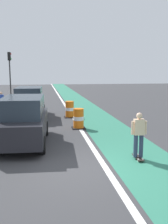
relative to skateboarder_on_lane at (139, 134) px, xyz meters
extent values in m
plane|color=#38383A|center=(-2.25, -0.53, -0.91)|extent=(100.00, 100.00, 0.00)
cube|color=#2D755B|center=(0.15, 11.47, -0.91)|extent=(2.50, 80.00, 0.01)
cube|color=silver|center=(-1.35, 11.47, -0.91)|extent=(0.20, 80.00, 0.01)
cube|color=black|center=(0.00, 0.00, -0.84)|extent=(0.25, 0.81, 0.02)
cylinder|color=silver|center=(-0.07, 0.26, -0.86)|extent=(0.04, 0.11, 0.11)
cylinder|color=silver|center=(0.09, 0.26, -0.86)|extent=(0.04, 0.11, 0.11)
cylinder|color=silver|center=(-0.09, -0.26, -0.86)|extent=(0.04, 0.11, 0.11)
cylinder|color=silver|center=(0.07, -0.26, -0.86)|extent=(0.04, 0.11, 0.11)
cylinder|color=#2D3851|center=(-0.10, 0.00, -0.42)|extent=(0.15, 0.15, 0.82)
cylinder|color=#2D3851|center=(0.10, 0.00, -0.42)|extent=(0.15, 0.15, 0.82)
cube|color=beige|center=(0.00, 0.00, 0.27)|extent=(0.37, 0.23, 0.56)
cylinder|color=beige|center=(-0.24, 0.01, 0.24)|extent=(0.09, 0.09, 0.48)
cylinder|color=beige|center=(0.24, -0.01, 0.24)|extent=(0.09, 0.09, 0.48)
sphere|color=beige|center=(0.00, 0.00, 0.67)|extent=(0.22, 0.22, 0.22)
cube|color=black|center=(-4.15, 2.62, -0.12)|extent=(2.09, 4.70, 0.90)
cube|color=#232D38|center=(-4.15, 2.62, 0.73)|extent=(1.77, 2.94, 0.80)
cylinder|color=black|center=(-4.89, 4.09, -0.57)|extent=(0.32, 0.69, 0.68)
cylinder|color=black|center=(-3.25, 4.00, -0.57)|extent=(0.32, 0.69, 0.68)
cylinder|color=black|center=(-3.41, 1.15, -0.57)|extent=(0.32, 0.69, 0.68)
cube|color=silver|center=(-4.21, 9.03, -0.12)|extent=(2.00, 4.66, 0.90)
cube|color=#232D38|center=(-4.21, 9.03, 0.73)|extent=(1.72, 2.91, 0.80)
cylinder|color=black|center=(-4.98, 10.49, -0.57)|extent=(0.30, 0.69, 0.68)
cylinder|color=black|center=(-3.34, 10.43, -0.57)|extent=(0.30, 0.69, 0.68)
cylinder|color=black|center=(-5.08, 7.64, -0.57)|extent=(0.30, 0.69, 0.68)
cylinder|color=black|center=(-3.44, 7.58, -0.57)|extent=(0.30, 0.69, 0.68)
cylinder|color=orange|center=(-1.43, 5.22, -0.66)|extent=(0.56, 0.56, 0.42)
cylinder|color=white|center=(-1.43, 5.22, -0.35)|extent=(0.57, 0.57, 0.21)
cylinder|color=orange|center=(-1.43, 5.22, -0.03)|extent=(0.56, 0.56, 0.42)
cube|color=black|center=(-1.43, 5.22, -0.89)|extent=(0.73, 0.73, 0.04)
cylinder|color=orange|center=(-1.55, 8.62, -0.66)|extent=(0.56, 0.56, 0.42)
cylinder|color=white|center=(-1.55, 8.62, -0.35)|extent=(0.57, 0.57, 0.21)
cylinder|color=orange|center=(-1.55, 8.62, -0.03)|extent=(0.56, 0.56, 0.42)
cube|color=black|center=(-1.55, 8.62, -0.89)|extent=(0.73, 0.73, 0.04)
cylinder|color=#2D2D2D|center=(-6.85, 21.13, 1.19)|extent=(0.14, 0.14, 4.20)
cube|color=black|center=(-6.85, 21.13, 3.74)|extent=(0.32, 0.32, 0.90)
sphere|color=red|center=(-6.68, 21.13, 4.00)|extent=(0.16, 0.16, 0.16)
sphere|color=green|center=(-6.68, 21.13, 3.48)|extent=(0.16, 0.16, 0.16)
cylinder|color=#33333D|center=(-6.30, 10.79, -0.48)|extent=(0.20, 0.20, 0.86)
cube|color=#2D4CA5|center=(-6.30, 10.79, 0.22)|extent=(0.34, 0.20, 0.54)
sphere|color=tan|center=(-6.30, 10.79, 0.60)|extent=(0.20, 0.20, 0.20)
camera|label=1|loc=(-3.31, -8.38, 2.24)|focal=41.09mm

